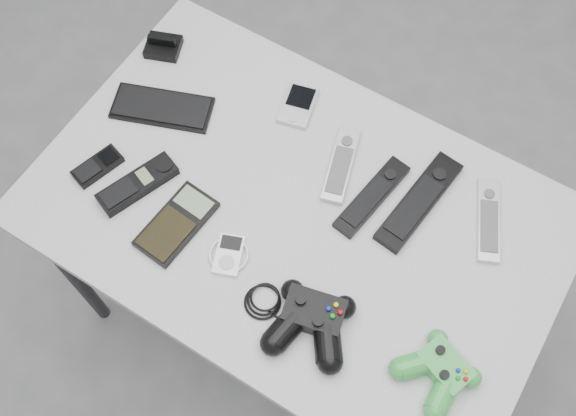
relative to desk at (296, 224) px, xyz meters
The scene contains 15 objects.
floor 0.67m from the desk, 98.64° to the left, with size 3.50×3.50×0.00m, color slate.
desk is the anchor object (origin of this frame).
pda_keyboard 0.40m from the desk, behind, with size 0.22×0.09×0.01m, color black.
dock_bracket 0.53m from the desk, 158.00° to the left, with size 0.08×0.07×0.04m, color black.
pda 0.27m from the desk, 120.73° to the left, with size 0.07×0.11×0.02m, color #ACAAB2.
remote_silver_a 0.16m from the desk, 79.99° to the left, with size 0.05×0.18×0.02m, color #ACAAB2.
remote_black_a 0.18m from the desk, 42.47° to the left, with size 0.05×0.21×0.02m, color black.
remote_black_b 0.26m from the desk, 35.74° to the left, with size 0.06×0.25×0.02m, color black.
remote_silver_b 0.40m from the desk, 28.27° to the left, with size 0.04×0.19×0.02m, color silver.
mobile_phone 0.44m from the desk, 161.95° to the right, with size 0.05×0.11×0.02m, color black.
cordless_handset 0.35m from the desk, 158.12° to the right, with size 0.05×0.17×0.03m, color black.
calculator 0.26m from the desk, 141.03° to the right, with size 0.09×0.18×0.02m, color black.
mp3_player 0.18m from the desk, 112.33° to the right, with size 0.08×0.09×0.02m, color white.
controller_black 0.26m from the desk, 52.17° to the right, with size 0.27×0.17×0.05m, color black, non-canonical shape.
controller_green 0.43m from the desk, 20.51° to the right, with size 0.14×0.15×0.05m, color #248527, non-canonical shape.
Camera 1 is at (0.31, -0.61, 1.98)m, focal length 42.00 mm.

